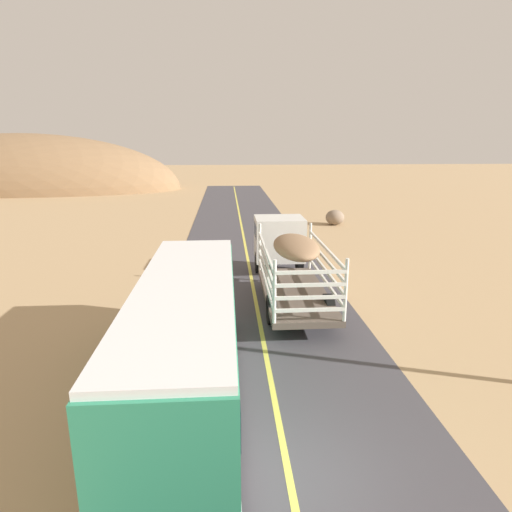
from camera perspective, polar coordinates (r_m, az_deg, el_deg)
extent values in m
plane|color=tan|center=(9.95, 4.56, -27.85)|extent=(240.00, 240.00, 0.00)
cube|color=#423F44|center=(9.94, 4.56, -27.81)|extent=(8.00, 120.00, 0.02)
cube|color=#D8CC4C|center=(9.94, 4.56, -27.76)|extent=(0.16, 117.60, 0.00)
cube|color=silver|center=(22.63, 3.07, 2.33)|extent=(2.50, 2.20, 2.20)
cube|color=#192333|center=(22.54, 3.09, 3.45)|extent=(2.53, 1.54, 0.70)
cube|color=brown|center=(17.79, 5.12, -4.94)|extent=(2.50, 6.40, 0.24)
cylinder|color=silver|center=(20.30, 0.51, 1.22)|extent=(0.12, 0.12, 2.20)
cylinder|color=silver|center=(20.61, 7.12, 1.32)|extent=(0.12, 0.12, 2.20)
cylinder|color=silver|center=(14.30, 2.45, -4.74)|extent=(0.12, 0.12, 2.20)
cylinder|color=silver|center=(14.75, 11.71, -4.43)|extent=(0.12, 0.12, 2.20)
cube|color=silver|center=(17.47, 1.23, -3.32)|extent=(0.08, 6.30, 0.12)
cube|color=silver|center=(17.84, 9.01, -3.12)|extent=(0.08, 6.30, 0.12)
cube|color=silver|center=(14.69, 7.09, -7.05)|extent=(2.40, 0.08, 0.12)
cube|color=silver|center=(17.33, 1.24, -1.94)|extent=(0.08, 6.30, 0.12)
cube|color=silver|center=(17.71, 9.07, -1.76)|extent=(0.08, 6.30, 0.12)
cube|color=silver|center=(14.53, 7.14, -5.44)|extent=(2.40, 0.08, 0.12)
cube|color=silver|center=(17.21, 1.25, -0.54)|extent=(0.08, 6.30, 0.12)
cube|color=silver|center=(17.59, 9.12, -0.39)|extent=(0.08, 6.30, 0.12)
cube|color=silver|center=(14.39, 7.20, -3.80)|extent=(2.40, 0.08, 0.12)
cube|color=silver|center=(17.10, 1.26, 0.88)|extent=(0.08, 6.30, 0.12)
cube|color=silver|center=(17.48, 9.18, 1.00)|extent=(0.08, 6.30, 0.12)
cube|color=silver|center=(14.25, 7.26, -2.13)|extent=(2.40, 0.08, 0.12)
ellipsoid|color=#8C6B4C|center=(17.23, 5.27, 1.24)|extent=(1.75, 3.84, 0.70)
cylinder|color=black|center=(22.83, 0.31, -0.77)|extent=(0.32, 1.10, 1.10)
cylinder|color=black|center=(23.09, 5.72, -0.67)|extent=(0.32, 1.10, 1.10)
cylinder|color=black|center=(16.53, 2.03, -7.04)|extent=(0.32, 1.10, 1.10)
cylinder|color=black|center=(16.88, 9.47, -6.76)|extent=(0.32, 1.10, 1.10)
cube|color=#2D8C66|center=(11.80, -9.04, -10.52)|extent=(2.50, 10.00, 2.70)
cube|color=white|center=(11.26, -9.34, -3.93)|extent=(2.45, 9.80, 0.16)
cube|color=#192333|center=(11.60, -9.14, -8.41)|extent=(2.54, 9.20, 0.80)
cube|color=silver|center=(12.33, -8.82, -15.35)|extent=(2.53, 9.80, 0.36)
cylinder|color=black|center=(15.36, -11.97, -9.35)|extent=(0.30, 1.00, 1.00)
cylinder|color=black|center=(15.20, -3.62, -9.30)|extent=(0.30, 1.00, 1.00)
cylinder|color=black|center=(9.89, -17.50, -24.92)|extent=(0.30, 1.00, 1.00)
cylinder|color=black|center=(9.65, -3.31, -25.34)|extent=(0.30, 1.00, 1.00)
ellipsoid|color=#84705B|center=(36.48, 10.33, 5.02)|extent=(1.52, 1.51, 1.23)
ellipsoid|color=olive|center=(70.26, -28.12, 7.69)|extent=(43.80, 19.20, 15.51)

